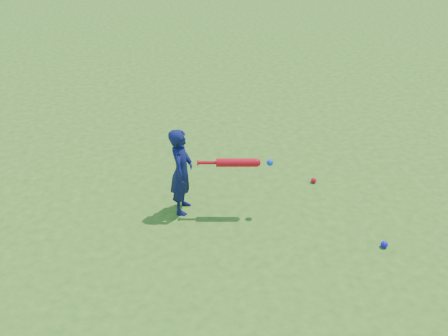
# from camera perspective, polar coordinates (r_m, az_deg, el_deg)

# --- Properties ---
(ground) EXTENTS (80.00, 80.00, 0.00)m
(ground) POSITION_cam_1_polar(r_m,az_deg,el_deg) (6.13, -9.04, -5.32)
(ground) COLOR #376B19
(ground) RESTS_ON ground
(child) EXTENTS (0.36, 0.45, 1.09)m
(child) POSITION_cam_1_polar(r_m,az_deg,el_deg) (5.87, -4.89, -0.40)
(child) COLOR #0F1449
(child) RESTS_ON ground
(ground_ball_red) EXTENTS (0.07, 0.07, 0.07)m
(ground_ball_red) POSITION_cam_1_polar(r_m,az_deg,el_deg) (6.74, 10.21, -1.39)
(ground_ball_red) COLOR red
(ground_ball_red) RESTS_ON ground
(ground_ball_blue) EXTENTS (0.08, 0.08, 0.08)m
(ground_ball_blue) POSITION_cam_1_polar(r_m,az_deg,el_deg) (5.83, 17.85, -8.31)
(ground_ball_blue) COLOR #100DEB
(ground_ball_blue) RESTS_ON ground
(bat_swing) EXTENTS (0.87, 0.18, 0.10)m
(bat_swing) POSITION_cam_1_polar(r_m,az_deg,el_deg) (5.73, 1.81, 0.61)
(bat_swing) COLOR red
(bat_swing) RESTS_ON ground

